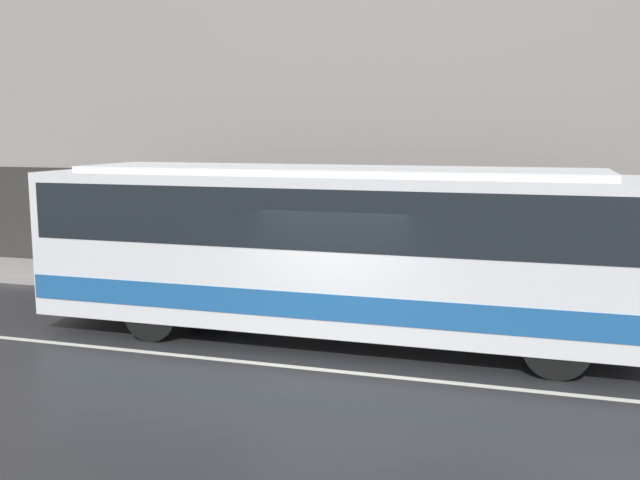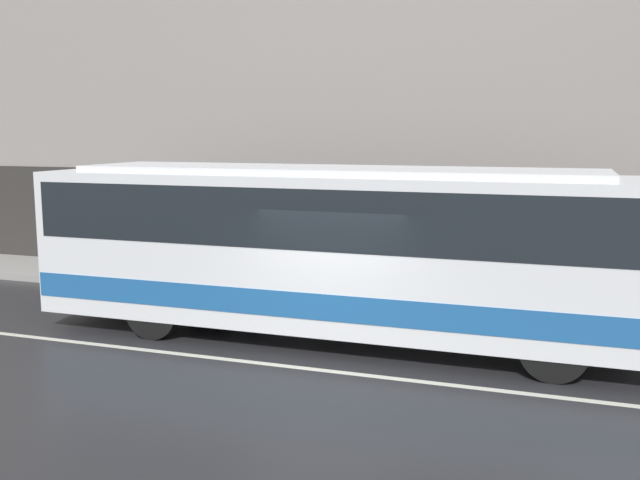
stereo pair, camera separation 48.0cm
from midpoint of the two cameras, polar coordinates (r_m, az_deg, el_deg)
The scene contains 6 objects.
ground_plane at distance 11.62m, azimuth 1.14°, elevation -10.37°, with size 60.00×60.00×0.00m, color #262628.
sidewalk at distance 16.44m, azimuth 6.78°, elevation -4.44°, with size 60.00×2.42×0.16m.
building_facade at distance 17.58m, azimuth 8.17°, elevation 17.85°, with size 60.00×0.35×13.68m.
lane_stripe at distance 11.62m, azimuth 1.14°, elevation -10.35°, with size 54.00×0.14×0.01m.
transit_bus at distance 12.94m, azimuth 2.09°, elevation -0.27°, with size 11.05×2.52×3.16m.
pedestrian_waiting at distance 16.60m, azimuth -4.77°, elevation -1.15°, with size 0.36×0.36×1.72m.
Camera 2 is at (3.62, -10.38, 3.78)m, focal length 40.00 mm.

